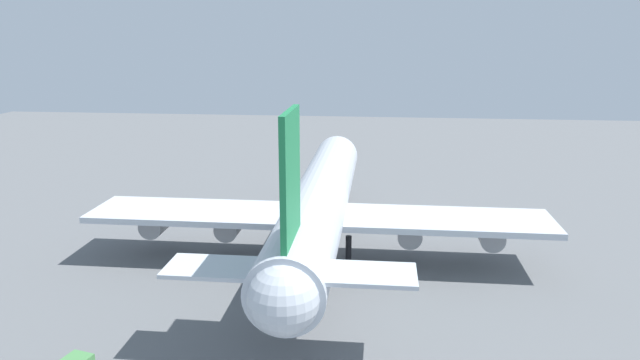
# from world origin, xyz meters

# --- Properties ---
(ground_plane) EXTENTS (235.47, 235.47, 0.00)m
(ground_plane) POSITION_xyz_m (0.00, 0.00, 0.00)
(ground_plane) COLOR slate
(cargo_airplane) EXTENTS (58.87, 53.44, 20.46)m
(cargo_airplane) POSITION_xyz_m (-0.07, 0.00, 6.42)
(cargo_airplane) COLOR silver
(cargo_airplane) RESTS_ON ground_plane
(safety_cone_nose) EXTENTS (0.51, 0.51, 0.73)m
(safety_cone_nose) POSITION_xyz_m (26.49, -1.42, 0.36)
(safety_cone_nose) COLOR orange
(safety_cone_nose) RESTS_ON ground_plane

